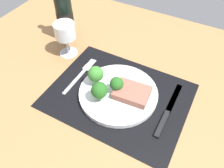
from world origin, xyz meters
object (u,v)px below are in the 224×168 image
(fork, at_px, (80,75))
(wine_glass, at_px, (65,33))
(steak, at_px, (132,93))
(knife, at_px, (167,113))
(wine_bottle, at_px, (65,16))
(plate, at_px, (118,93))

(fork, relative_size, wine_glass, 1.45)
(wine_glass, bearing_deg, steak, -16.23)
(knife, height_order, wine_bottle, wine_bottle)
(plate, bearing_deg, knife, 1.84)
(knife, xyz_separation_m, wine_glass, (-0.44, 0.09, 0.09))
(steak, distance_m, wine_bottle, 0.42)
(plate, height_order, steak, steak)
(fork, bearing_deg, plate, -5.53)
(steak, distance_m, knife, 0.12)
(plate, relative_size, knife, 1.11)
(wine_bottle, bearing_deg, knife, -19.55)
(wine_bottle, bearing_deg, steak, -24.87)
(knife, height_order, wine_glass, wine_glass)
(steak, xyz_separation_m, knife, (0.12, -0.00, -0.02))
(steak, bearing_deg, knife, -1.06)
(fork, xyz_separation_m, wine_bottle, (-0.17, 0.17, 0.10))
(fork, height_order, wine_bottle, wine_bottle)
(fork, bearing_deg, wine_glass, 142.32)
(wine_bottle, bearing_deg, plate, -28.73)
(plate, bearing_deg, wine_glass, 159.88)
(plate, xyz_separation_m, knife, (0.17, 0.01, -0.00))
(knife, bearing_deg, steak, 177.56)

